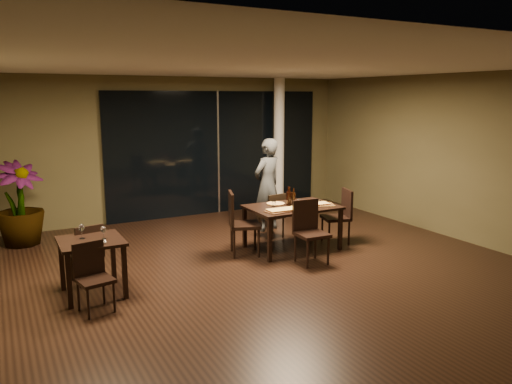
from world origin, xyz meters
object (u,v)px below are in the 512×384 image
Objects in this scene: bottle_a at (289,196)px; chair_main_near at (309,228)px; side_table at (91,249)px; bottle_b at (294,197)px; potted_plant at (19,204)px; chair_main_right at (340,213)px; chair_main_left at (239,220)px; main_table at (292,210)px; chair_main_far at (274,213)px; chair_side_far at (88,251)px; chair_side_near at (92,273)px; diner at (267,185)px; bottle_c at (288,196)px.

chair_main_near is at bearing -97.96° from bottle_a.
bottle_b is at bearing 9.09° from side_table.
potted_plant is at bearing 144.04° from chair_main_near.
potted_plant is at bearing 149.74° from bottle_a.
potted_plant is (-5.05, 2.53, 0.20)m from chair_main_right.
chair_main_left is 3.59× the size of bottle_b.
chair_main_far reaches higher than main_table.
chair_main_right reaches higher than chair_side_far.
chair_side_far is at bearing 72.11° from chair_side_near.
bottle_a is (-0.26, -1.23, 0.01)m from diner.
chair_main_left reaches higher than chair_side_far.
chair_main_right reaches higher than chair_side_near.
diner is at bearing -136.27° from chair_main_right.
chair_main_near is at bearing -116.51° from chair_main_left.
side_table is (-3.40, -0.50, -0.05)m from main_table.
chair_main_left reaches higher than chair_main_near.
bottle_b is 0.91× the size of bottle_c.
chair_side_near is 2.64× the size of bottle_a.
chair_main_left is 2.44m from chair_side_far.
chair_side_far is 0.96m from chair_side_near.
diner reaches higher than bottle_b.
potted_plant is at bearing -100.42° from chair_main_right.
chair_main_left is 1.25× the size of chair_side_near.
chair_side_far is (-3.38, -0.05, -0.20)m from main_table.
potted_plant is at bearing -29.94° from chair_main_far.
chair_main_left reaches higher than bottle_b.
bottle_a is at bearing -82.58° from chair_main_right.
chair_side_far is at bearing 1.40° from diner.
chair_main_right is (0.90, -0.82, 0.07)m from chair_main_far.
chair_main_far is at bearing -116.09° from chair_main_right.
chair_main_far is 2.59× the size of bottle_c.
chair_side_far is 2.89× the size of bottle_b.
main_table is 0.24m from bottle_a.
chair_main_right is 0.65× the size of potted_plant.
main_table is 4.63× the size of bottle_c.
bottle_c reaches higher than bottle_b.
chair_side_far is (-3.24, 0.66, -0.08)m from chair_main_near.
chair_main_near reaches higher than chair_main_far.
side_table is 3.27m from chair_main_near.
side_table is 0.95× the size of chair_side_near.
bottle_b is (0.06, 0.05, 0.22)m from main_table.
bottle_c is (0.92, -0.04, 0.32)m from chair_main_left.
side_table is at bearing -68.56° from chair_main_right.
chair_main_far is at bearing -22.37° from potted_plant.
side_table is 3.66m from chair_main_far.
chair_main_near reaches higher than chair_main_right.
side_table is at bearing 178.68° from chair_main_near.
main_table is at bearing 170.53° from chair_side_far.
side_table is 2.53m from chair_main_left.
diner reaches higher than chair_main_left.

